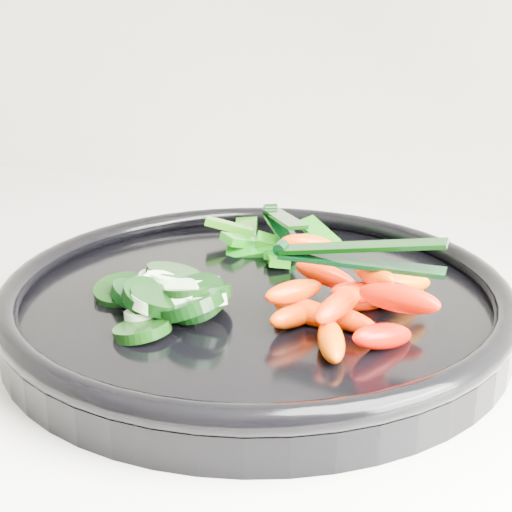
% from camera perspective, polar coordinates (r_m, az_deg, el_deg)
% --- Properties ---
extents(veggie_tray, '(0.46, 0.46, 0.04)m').
position_cam_1_polar(veggie_tray, '(0.53, -0.00, -3.50)').
color(veggie_tray, black).
rests_on(veggie_tray, counter).
extents(cucumber_pile, '(0.12, 0.13, 0.04)m').
position_cam_1_polar(cucumber_pile, '(0.51, -7.40, -3.09)').
color(cucumber_pile, black).
rests_on(cucumber_pile, veggie_tray).
extents(carrot_pile, '(0.14, 0.14, 0.06)m').
position_cam_1_polar(carrot_pile, '(0.48, 7.79, -3.53)').
color(carrot_pile, '#FF4A00').
rests_on(carrot_pile, veggie_tray).
extents(pepper_pile, '(0.13, 0.11, 0.03)m').
position_cam_1_polar(pepper_pile, '(0.62, 1.58, 1.03)').
color(pepper_pile, '#0A6409').
rests_on(pepper_pile, veggie_tray).
extents(tong_carrot, '(0.11, 0.02, 0.02)m').
position_cam_1_polar(tong_carrot, '(0.47, 7.93, 0.13)').
color(tong_carrot, black).
rests_on(tong_carrot, carrot_pile).
extents(tong_pepper, '(0.08, 0.10, 0.02)m').
position_cam_1_polar(tong_pepper, '(0.61, 2.12, 2.63)').
color(tong_pepper, black).
rests_on(tong_pepper, pepper_pile).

